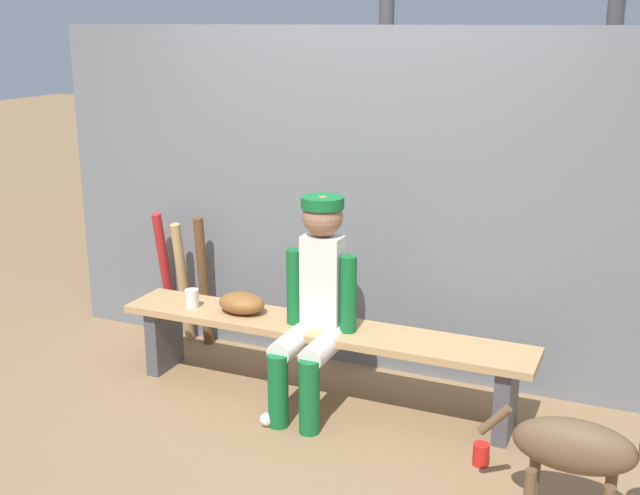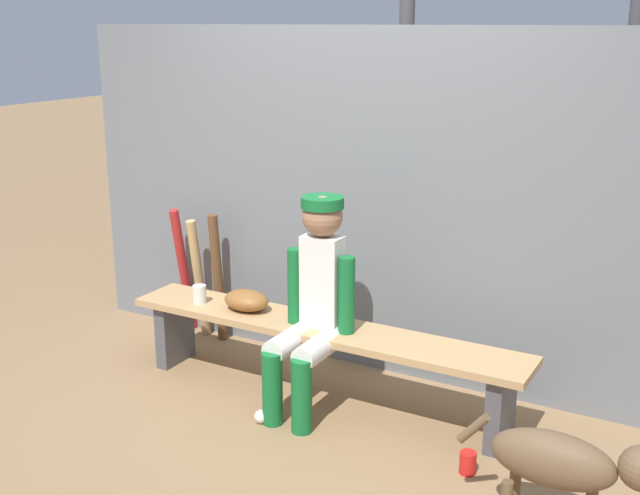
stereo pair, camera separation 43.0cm
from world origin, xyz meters
The scene contains 12 objects.
ground_plane centered at (0.00, 0.00, 0.00)m, with size 30.00×30.00×0.00m, color olive.
chainlink_fence centered at (0.00, 0.54, 1.03)m, with size 4.07×0.03×2.05m, color slate.
dugout_bench centered at (0.00, 0.00, 0.35)m, with size 2.39×0.36×0.45m.
player_seated centered at (0.01, -0.11, 0.64)m, with size 0.41×0.55×1.18m.
baseball_glove centered at (-0.49, 0.00, 0.51)m, with size 0.28×0.20×0.12m, color brown.
bat_wood_dark centered at (-1.00, 0.41, 0.44)m, with size 0.06×0.06×0.88m, color brown.
bat_wood_tan centered at (-1.16, 0.40, 0.42)m, with size 0.06×0.06×0.83m, color tan.
bat_aluminum_red centered at (-1.31, 0.44, 0.44)m, with size 0.06×0.06×0.88m, color #B22323.
baseball centered at (-0.13, -0.41, 0.04)m, with size 0.07×0.07×0.07m, color white.
cup_on_ground centered at (1.00, -0.34, 0.06)m, with size 0.08×0.08×0.11m, color red.
cup_on_bench centered at (-0.81, -0.04, 0.50)m, with size 0.08×0.08×0.11m, color silver.
dog centered at (1.49, -0.60, 0.34)m, with size 0.84×0.20×0.49m.
Camera 1 is at (1.65, -3.79, 2.07)m, focal length 44.73 mm.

